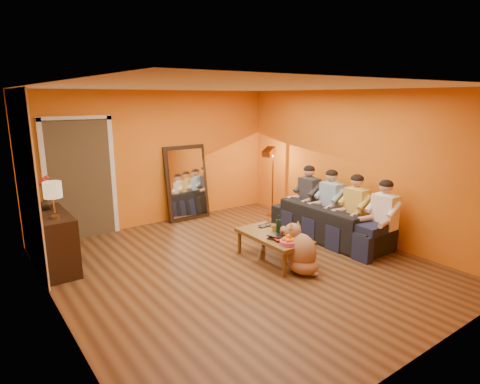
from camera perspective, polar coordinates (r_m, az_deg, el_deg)
room_shell at (r=5.99m, az=-1.97°, el=2.10°), size 5.00×5.50×2.60m
white_accent at (r=6.41m, az=-28.19°, el=1.24°), size 0.02×1.90×2.58m
doorway_recess at (r=7.68m, az=-21.94°, el=1.73°), size 1.06×0.30×2.10m
door_jamb_left at (r=7.45m, az=-25.94°, el=1.01°), size 0.08×0.06×2.20m
door_jamb_right at (r=7.72m, az=-17.63°, el=2.13°), size 0.08×0.06×2.20m
door_header at (r=7.44m, az=-22.43°, el=9.68°), size 1.22×0.06×0.08m
mirror_frame at (r=8.28m, az=-7.59°, el=1.33°), size 0.92×0.27×1.51m
mirror_glass at (r=8.24m, az=-7.46°, el=1.28°), size 0.78×0.21×1.35m
sideboard at (r=6.47m, az=-24.93°, el=-6.35°), size 0.44×1.18×0.85m
table_lamp at (r=6.00m, az=-24.98°, el=-1.06°), size 0.24×0.24×0.51m
sofa at (r=7.31m, az=12.61°, el=-4.07°), size 2.19×0.86×0.64m
coffee_table at (r=6.26m, az=4.73°, el=-7.86°), size 0.64×1.23×0.42m
floor_lamp at (r=8.43m, az=4.67°, el=1.34°), size 0.37×0.34×1.44m
dog at (r=5.85m, az=8.68°, el=-7.86°), size 0.58×0.72×0.74m
person_far_left at (r=6.75m, az=19.83°, el=-3.45°), size 0.70×0.44×1.22m
person_mid_left at (r=7.06m, az=16.16°, el=-2.46°), size 0.70×0.44×1.22m
person_mid_right at (r=7.39m, az=12.81°, el=-1.55°), size 0.70×0.44×1.22m
person_far_right at (r=7.75m, az=9.76°, el=-0.72°), size 0.70×0.44×1.22m
fruit_bowl at (r=5.78m, az=6.95°, el=-6.67°), size 0.26×0.26×0.16m
wine_bottle at (r=6.13m, az=5.45°, el=-4.71°), size 0.07×0.07×0.31m
tumbler at (r=6.33m, az=4.89°, el=-5.10°), size 0.14×0.14×0.10m
laptop at (r=6.54m, az=3.96°, el=-4.82°), size 0.31×0.21×0.02m
book_lower at (r=5.93m, az=4.71°, el=-6.81°), size 0.23×0.27×0.02m
book_mid at (r=5.93m, az=4.72°, el=-6.58°), size 0.24×0.30×0.02m
book_upper at (r=5.90m, az=4.78°, el=-6.45°), size 0.25×0.29×0.02m
vase at (r=6.56m, az=-25.82°, el=-1.36°), size 0.20×0.20×0.21m
flowers at (r=6.51m, az=-26.07°, el=0.96°), size 0.17×0.17×0.51m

